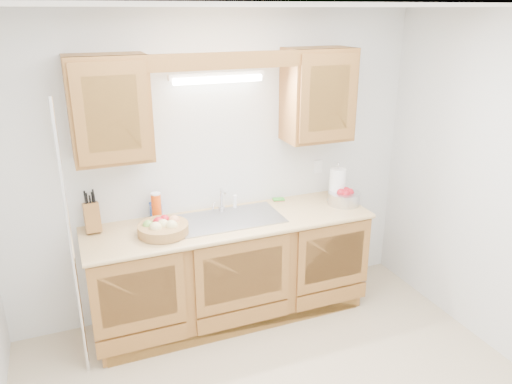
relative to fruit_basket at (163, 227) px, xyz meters
name	(u,v)px	position (x,y,z in m)	size (l,w,h in m)	color
room	(297,241)	(0.55, -1.13, 0.30)	(3.52, 3.50, 2.50)	tan
base_cabinets	(231,270)	(0.55, 0.07, -0.51)	(2.20, 0.60, 0.86)	brown
countertop	(230,223)	(0.55, 0.05, -0.07)	(2.30, 0.63, 0.04)	tan
upper_cabinet_left	(109,109)	(-0.28, 0.20, 0.87)	(0.55, 0.33, 0.75)	brown
upper_cabinet_right	(318,95)	(1.38, 0.20, 0.87)	(0.55, 0.33, 0.75)	brown
valance	(227,61)	(0.55, 0.06, 1.19)	(2.20, 0.05, 0.12)	brown
fluorescent_fixture	(218,77)	(0.55, 0.29, 1.04)	(0.76, 0.08, 0.08)	white
sink	(229,227)	(0.55, 0.08, -0.12)	(0.84, 0.46, 0.36)	#9E9EA3
wire_shelf_pole	(71,247)	(-0.65, -0.20, 0.05)	(0.03, 0.03, 2.00)	silver
outlet_plate	(318,167)	(1.50, 0.36, 0.20)	(0.08, 0.01, 0.12)	white
fruit_basket	(163,227)	(0.00, 0.00, 0.00)	(0.40, 0.40, 0.12)	olive
knife_block	(92,217)	(-0.48, 0.25, 0.06)	(0.12, 0.19, 0.33)	brown
orange_canister	(156,207)	(0.01, 0.27, 0.07)	(0.10, 0.10, 0.23)	#DD480C
soap_bottle	(156,207)	(0.01, 0.31, 0.04)	(0.09, 0.09, 0.19)	#234EB0
sponge	(279,200)	(1.09, 0.31, -0.04)	(0.11, 0.08, 0.02)	#CC333F
paper_towel	(337,185)	(1.56, 0.11, 0.09)	(0.17, 0.17, 0.35)	silver
apple_bowl	(344,197)	(1.58, 0.03, 0.01)	(0.33, 0.33, 0.14)	silver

